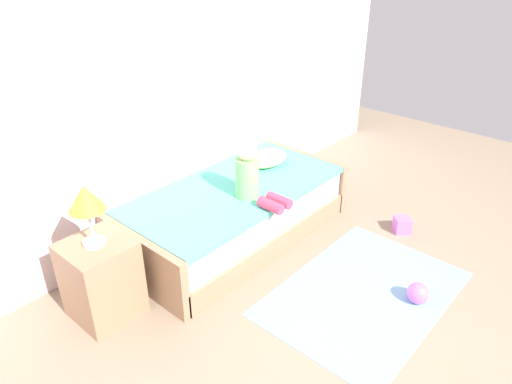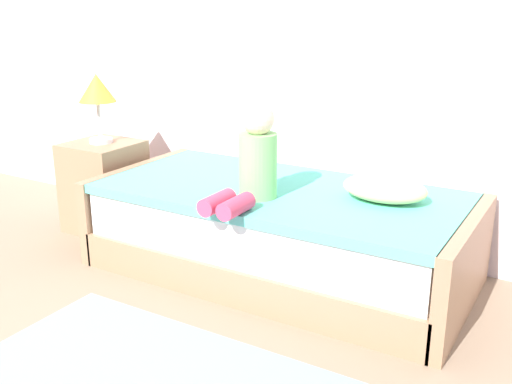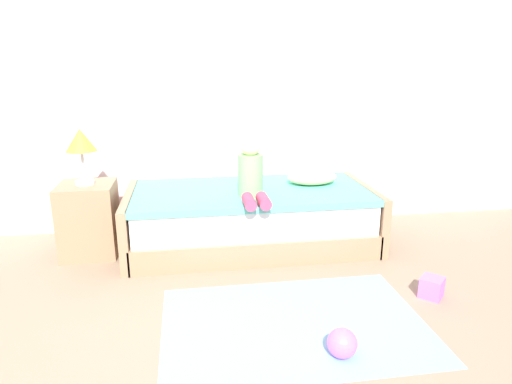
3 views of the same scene
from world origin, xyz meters
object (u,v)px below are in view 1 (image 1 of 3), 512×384
child_figure (252,176)px  nightstand (101,279)px  table_lamp (86,201)px  pillow (268,158)px  toy_block (402,225)px  toy_ball (418,293)px  bed (235,213)px

child_figure → nightstand: bearing=169.3°
table_lamp → pillow: size_ratio=1.02×
toy_block → toy_ball: bearing=-147.1°
bed → child_figure: size_ratio=4.14×
toy_ball → nightstand: bearing=134.0°
child_figure → pillow: (0.59, 0.33, -0.14)m
toy_ball → toy_block: 0.98m
bed → table_lamp: (-1.35, 0.02, 0.69)m
table_lamp → toy_ball: table_lamp is taller
child_figure → toy_ball: (0.29, -1.42, -0.62)m
bed → nightstand: 1.35m
pillow → nightstand: bearing=-177.6°
pillow → toy_block: pillow is taller
nightstand → table_lamp: bearing=0.0°
bed → table_lamp: bearing=179.1°
nightstand → pillow: pillow is taller
table_lamp → toy_ball: size_ratio=2.72×
child_figure → toy_block: size_ratio=3.65×
toy_ball → toy_block: bearing=32.9°
nightstand → child_figure: 1.40m
pillow → toy_block: size_ratio=3.15×
bed → toy_ball: size_ratio=12.74×
toy_ball → toy_block: (0.82, 0.53, -0.01)m
toy_block → bed: bearing=134.2°
toy_ball → bed: bearing=98.9°
bed → pillow: bearing=10.1°
toy_block → child_figure: bearing=141.5°
child_figure → pillow: 0.69m
bed → toy_ball: bed is taller
child_figure → toy_ball: child_figure is taller
table_lamp → pillow: 1.95m
bed → nightstand: nightstand is taller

